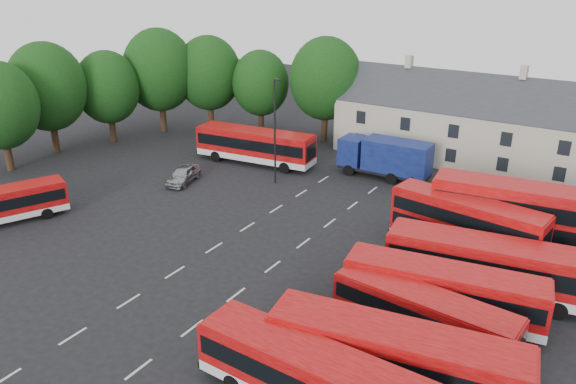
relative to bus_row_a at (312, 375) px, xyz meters
name	(u,v)px	position (x,y,z in m)	size (l,w,h in m)	color
ground	(195,260)	(-13.61, 7.69, -1.90)	(140.00, 140.00, 0.00)	black
lane_markings	(242,257)	(-11.11, 9.69, -1.90)	(5.15, 33.80, 0.01)	beige
treeline	(164,82)	(-34.35, 27.06, 4.78)	(29.92, 32.59, 12.01)	black
terrace_houses	(515,131)	(0.39, 37.69, 1.96)	(35.70, 7.13, 10.06)	beige
bus_row_a	(312,375)	(0.00, 0.00, 0.00)	(11.28, 2.94, 3.17)	silver
bus_row_b	(395,355)	(2.60, 3.10, 0.13)	(12.27, 4.62, 3.39)	silver
bus_row_c	(424,312)	(2.39, 7.60, -0.22)	(10.09, 3.24, 2.80)	silver
bus_row_d	(443,288)	(2.62, 10.16, -0.03)	(11.29, 4.24, 3.12)	silver
bus_row_e	(490,263)	(4.19, 14.08, 0.17)	(12.51, 4.64, 3.46)	silver
bus_dd_south	(466,225)	(1.62, 17.91, 0.50)	(10.51, 3.75, 4.22)	silver
bus_dd_north	(524,216)	(4.74, 20.46, 0.94)	(12.44, 4.25, 5.00)	silver
bus_north	(255,144)	(-21.58, 26.01, 0.16)	(12.38, 4.10, 3.44)	silver
box_truck	(386,156)	(-8.99, 29.19, 0.19)	(8.57, 2.86, 3.73)	black
silver_car	(183,175)	(-24.10, 18.15, -1.15)	(1.78, 4.44, 1.51)	#989B9F
lamppost	(275,129)	(-16.92, 22.61, 3.19)	(0.66, 0.28, 9.54)	black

